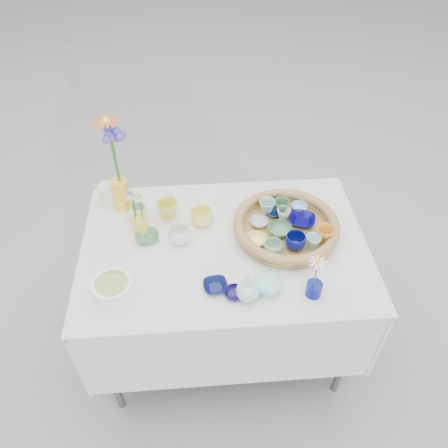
{
  "coord_description": "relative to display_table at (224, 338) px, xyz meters",
  "views": [
    {
      "loc": [
        -0.1,
        -1.32,
        2.17
      ],
      "look_at": [
        0.0,
        0.02,
        0.87
      ],
      "focal_mm": 35.0,
      "sensor_mm": 36.0,
      "label": 1
    }
  ],
  "objects": [
    {
      "name": "white_pitcher",
      "position": [
        -0.53,
        0.31,
        0.82
      ],
      "size": [
        0.13,
        0.1,
        0.11
      ],
      "primitive_type": null,
      "rotation": [
        0.0,
        0.0,
        -0.13
      ],
      "color": "silver",
      "rests_on": "display_table"
    },
    {
      "name": "loose_ceramic_0",
      "position": [
        -0.25,
        0.2,
        0.81
      ],
      "size": [
        0.11,
        0.11,
        0.09
      ],
      "primitive_type": "imported",
      "rotation": [
        0.0,
        0.0,
        0.22
      ],
      "color": "#D8DA42",
      "rests_on": "display_table"
    },
    {
      "name": "loose_ceramic_4",
      "position": [
        -0.05,
        -0.24,
        0.78
      ],
      "size": [
        0.11,
        0.11,
        0.02
      ],
      "primitive_type": "imported",
      "rotation": [
        0.0,
        0.0,
        0.14
      ],
      "color": "#091140",
      "rests_on": "display_table"
    },
    {
      "name": "tray_ceramic_4",
      "position": [
        0.2,
        -0.08,
        0.81
      ],
      "size": [
        0.1,
        0.1,
        0.06
      ],
      "primitive_type": "imported",
      "rotation": [
        0.0,
        0.0,
        -0.3
      ],
      "color": "#82B48D",
      "rests_on": "wicker_tray"
    },
    {
      "name": "wicker_tray",
      "position": [
        0.28,
        0.05,
        0.8
      ],
      "size": [
        0.47,
        0.47,
        0.08
      ],
      "primitive_type": null,
      "color": "olive",
      "rests_on": "display_table"
    },
    {
      "name": "loose_ceramic_6",
      "position": [
        0.02,
        -0.28,
        0.78
      ],
      "size": [
        0.1,
        0.1,
        0.03
      ],
      "primitive_type": "imported",
      "rotation": [
        0.0,
        0.0,
        0.25
      ],
      "color": "#140D4D",
      "rests_on": "display_table"
    },
    {
      "name": "bud_vase_seafoam",
      "position": [
        0.16,
        -0.26,
        0.83
      ],
      "size": [
        0.13,
        0.13,
        0.12
      ],
      "primitive_type": "imported",
      "rotation": [
        0.0,
        0.0,
        0.13
      ],
      "color": "#A9EAE7",
      "rests_on": "display_table"
    },
    {
      "name": "tray_ceramic_12",
      "position": [
        0.28,
        0.17,
        0.82
      ],
      "size": [
        0.1,
        0.1,
        0.07
      ],
      "primitive_type": "imported",
      "rotation": [
        0.0,
        0.0,
        -0.4
      ],
      "color": "#3D7547",
      "rests_on": "wicker_tray"
    },
    {
      "name": "tray_ceramic_8",
      "position": [
        0.37,
        0.18,
        0.8
      ],
      "size": [
        0.09,
        0.09,
        0.02
      ],
      "primitive_type": "imported",
      "rotation": [
        0.0,
        0.0,
        0.17
      ],
      "color": "#89BAE7",
      "rests_on": "wicker_tray"
    },
    {
      "name": "loose_ceramic_2",
      "position": [
        -0.34,
        0.06,
        0.78
      ],
      "size": [
        0.12,
        0.12,
        0.03
      ],
      "primitive_type": "imported",
      "rotation": [
        0.0,
        0.0,
        0.15
      ],
      "color": "#4B7857",
      "rests_on": "display_table"
    },
    {
      "name": "tray_ceramic_9",
      "position": [
        0.3,
        -0.06,
        0.82
      ],
      "size": [
        0.12,
        0.12,
        0.07
      ],
      "primitive_type": "imported",
      "rotation": [
        0.0,
        0.0,
        -0.43
      ],
      "color": "navy",
      "rests_on": "wicker_tray"
    },
    {
      "name": "daisy_cup",
      "position": [
        -0.37,
        0.12,
        0.81
      ],
      "size": [
        0.11,
        0.11,
        0.09
      ],
      "primitive_type": "cylinder",
      "rotation": [
        0.0,
        0.0,
        0.41
      ],
      "color": "#F2D74F",
      "rests_on": "display_table"
    },
    {
      "name": "tray_ceramic_1",
      "position": [
        0.36,
        0.09,
        0.8
      ],
      "size": [
        0.15,
        0.15,
        0.03
      ],
      "primitive_type": "imported",
      "rotation": [
        0.0,
        0.0,
        -0.36
      ],
      "color": "#050151",
      "rests_on": "wicker_tray"
    },
    {
      "name": "hydrangea",
      "position": [
        -0.46,
        0.3,
        1.04
      ],
      "size": [
        0.11,
        0.11,
        0.32
      ],
      "primitive_type": null,
      "rotation": [
        0.0,
        0.0,
        -0.26
      ],
      "color": "#424ACA",
      "rests_on": "tall_vase_yellow"
    },
    {
      "name": "bud_vase_cobalt",
      "position": [
        0.33,
        -0.3,
        0.8
      ],
      "size": [
        0.08,
        0.08,
        0.06
      ],
      "primitive_type": "cylinder",
      "rotation": [
        0.0,
        0.0,
        -0.25
      ],
      "color": "#050B6C",
      "rests_on": "display_table"
    },
    {
      "name": "tall_vase_yellow",
      "position": [
        -0.46,
        0.29,
        0.84
      ],
      "size": [
        0.11,
        0.11,
        0.16
      ],
      "primitive_type": "cylinder",
      "rotation": [
        0.0,
        0.0,
        0.43
      ],
      "color": "yellow",
      "rests_on": "display_table"
    },
    {
      "name": "loose_ceramic_3",
      "position": [
        -0.19,
        0.03,
        0.8
      ],
      "size": [
        0.11,
        0.11,
        0.08
      ],
      "primitive_type": "imported",
      "rotation": [
        0.0,
        0.0,
        0.12
      ],
      "color": "white",
      "rests_on": "display_table"
    },
    {
      "name": "bud_vase_paleblue",
      "position": [
        0.07,
        -0.3,
        0.84
      ],
      "size": [
        0.1,
        0.1,
        0.14
      ],
      "primitive_type": null,
      "rotation": [
        0.0,
        0.0,
        0.14
      ],
      "color": "silver",
      "rests_on": "display_table"
    },
    {
      "name": "tray_ceramic_7",
      "position": [
        0.28,
        0.12,
        0.81
      ],
      "size": [
        0.08,
        0.08,
        0.06
      ],
      "primitive_type": "imported",
      "rotation": [
        0.0,
        0.0,
        -0.39
      ],
      "color": "silver",
      "rests_on": "wicker_tray"
    },
    {
      "name": "tray_ceramic_3",
      "position": [
        0.25,
        0.04,
        0.8
      ],
      "size": [
        0.11,
        0.11,
        0.03
      ],
      "primitive_type": "imported",
      "rotation": [
        0.0,
        0.0,
        -0.0
      ],
      "color": "#487D52",
      "rests_on": "wicker_tray"
    },
    {
      "name": "tray_ceramic_5",
      "position": [
        0.17,
        0.09,
        0.8
      ],
      "size": [
        0.09,
        0.09,
        0.03
      ],
      "primitive_type": "imported",
      "rotation": [
        0.0,
        0.0,
        -0.05
      ],
      "color": "#94B4A5",
      "rests_on": "wicker_tray"
    },
    {
      "name": "tray_ceramic_0",
      "position": [
        0.26,
        0.18,
        0.8
      ],
      "size": [
        0.16,
        0.16,
        0.03
      ],
      "primitive_type": "imported",
      "rotation": [
        0.0,
        0.0,
        0.33
      ],
      "color": "navy",
      "rests_on": "wicker_tray"
    },
    {
      "name": "daisy_posy",
      "position": [
        -0.37,
        0.11,
        0.93
      ],
      "size": [
        0.1,
        0.1,
        0.16
      ],
      "primitive_type": null,
      "rotation": [
        0.0,
        0.0,
        0.26
      ],
      "color": "silver",
      "rests_on": "daisy_cup"
    },
    {
      "name": "tray_ceramic_11",
      "position": [
        0.38,
        -0.06,
        0.81
      ],
      "size": [
        0.08,
        0.08,
        0.06
      ],
      "primitive_type": "imported",
      "rotation": [
        0.0,
        0.0,
        0.21
      ],
      "color": "#98D2CD",
      "rests_on": "wicker_tray"
    },
    {
      "name": "gerbera",
      "position": [
        -0.46,
        0.29,
        1.07
      ],
      "size": [
        0.13,
        0.13,
        0.33
      ],
      "primitive_type": null,
      "rotation": [
        0.0,
        0.0,
        -0.0
      ],
      "color": "orange",
      "rests_on": "tall_vase_yellow"
    },
    {
      "name": "tray_ceramic_2",
      "position": [
        0.44,
        -0.03,
        0.82
      ],
      "size": [
        0.09,
        0.09,
        0.07
      ],
      "primitive_type": "imported",
      "rotation": [
        0.0,
        0.0,
        -0.12
      ],
      "color": "orange",
      "rests_on": "wicker_tray"
    },
    {
      "name": "ground",
      "position": [
        0.0,
        0.0,
        0.0
      ],
      "size": [
        80.0,
        80.0,
        0.0
      ],
      "primitive_type": "plane",
      "color": "#979796"
    },
    {
      "name": "display_table",
      "position": [
        0.0,
        0.0,
        0.0
      ],
      "size": [
        1.26,
        0.86,
        0.77
      ],
      "primitive_type": null,
      "color": "white",
      "rests_on": "ground"
    },
    {
      "name": "loose_ceramic_1",
      "position": [
        -0.09,
        0.14,
        0.8
      ],
      "size": [
        0.12,
        0.12,
        0.08
      ],
      "primitive_type": "imported",
      "rotation": [
        0.0,
        0.0,
        -0.27
      ],
      "color": "#F2F160",
      "rests_on": "display_table"
    },
    {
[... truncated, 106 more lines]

